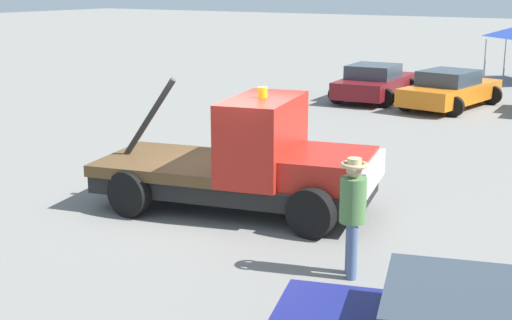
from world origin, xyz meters
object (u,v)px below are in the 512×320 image
(tow_truck, at_px, (250,163))
(traffic_cone, at_px, (285,161))
(parked_car_maroon, at_px, (374,83))
(person_near_truck, at_px, (353,208))
(parked_car_orange, at_px, (450,90))

(tow_truck, relative_size, traffic_cone, 10.37)
(tow_truck, distance_m, parked_car_maroon, 14.17)
(tow_truck, xyz_separation_m, parked_car_maroon, (-3.32, 13.77, -0.29))
(parked_car_maroon, bearing_deg, tow_truck, -170.87)
(person_near_truck, xyz_separation_m, parked_car_maroon, (-6.31, 15.62, -0.43))
(tow_truck, relative_size, person_near_truck, 3.12)
(person_near_truck, bearing_deg, tow_truck, -61.52)
(person_near_truck, height_order, parked_car_orange, person_near_truck)
(parked_car_maroon, relative_size, parked_car_orange, 0.95)
(parked_car_maroon, xyz_separation_m, traffic_cone, (2.41, -10.84, -0.39))
(parked_car_orange, xyz_separation_m, traffic_cone, (-0.54, -10.58, -0.39))
(tow_truck, relative_size, parked_car_orange, 1.18)
(parked_car_orange, bearing_deg, parked_car_maroon, 92.96)
(tow_truck, xyz_separation_m, traffic_cone, (-0.91, 2.93, -0.69))
(person_near_truck, bearing_deg, parked_car_orange, -107.36)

